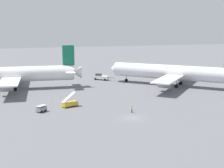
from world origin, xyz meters
name	(u,v)px	position (x,y,z in m)	size (l,w,h in m)	color
ground_plane	(132,118)	(0.00, 0.00, 0.00)	(600.00, 600.00, 0.00)	slate
airliner_at_gate_left	(7,75)	(-28.44, 47.65, 5.37)	(54.63, 40.76, 15.67)	white
airliner_being_pushed	(172,73)	(31.35, 34.01, 5.13)	(40.47, 41.64, 15.45)	silver
pushback_tug	(101,77)	(9.83, 56.01, 1.28)	(7.82, 7.33, 3.01)	white
gse_stair_truck_yellow	(70,103)	(-12.26, 15.89, 1.03)	(4.94, 3.46, 4.06)	gold
gse_baggage_cart_trailing	(41,109)	(-20.39, 13.06, 0.86)	(3.12, 2.91, 1.71)	gray
ground_crew_ramp_agent_by_cones	(132,109)	(1.75, 4.28, 0.92)	(0.43, 0.40, 1.76)	#2D3351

